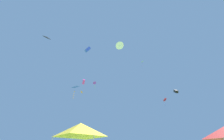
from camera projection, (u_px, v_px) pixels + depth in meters
canopy_tent_yellow at (80, 130)px, 12.35m from camera, size 3.60×3.60×3.85m
kite_black_delta at (47, 37)px, 18.74m from camera, size 1.48×1.50×0.74m
kite_black_box at (176, 91)px, 18.60m from camera, size 0.35×0.89×0.74m
kite_white_delta at (119, 45)px, 24.40m from camera, size 1.92×1.88×0.91m
kite_blue_diamond at (75, 87)px, 21.26m from camera, size 1.26×1.21×2.07m
kite_blue_box at (88, 49)px, 27.03m from camera, size 1.20×1.08×1.38m
kite_orange_diamond at (82, 92)px, 38.20m from camera, size 0.67×0.68×0.50m
kite_red_delta at (165, 100)px, 22.74m from camera, size 0.69×0.79×1.47m
kite_lime_delta at (142, 62)px, 40.92m from camera, size 1.21×1.24×1.85m
kite_magenta_box at (84, 82)px, 31.17m from camera, size 0.85×1.20×1.01m
kite_purple_delta at (95, 83)px, 35.21m from camera, size 1.09×1.06×1.73m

